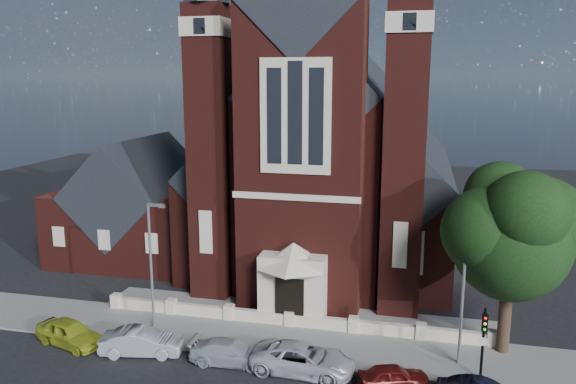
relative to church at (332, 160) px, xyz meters
name	(u,v)px	position (x,y,z in m)	size (l,w,h in m)	color
ground	(315,280)	(0.00, -7.94, -8.19)	(120.00, 120.00, 0.00)	black
pavement_strip	(282,341)	(0.00, -18.44, -8.19)	(60.00, 5.00, 0.12)	gray
forecourt_paving	(297,314)	(0.00, -14.44, -8.19)	(26.00, 3.00, 0.14)	gray
forecourt_wall	(290,327)	(0.00, -16.44, -8.19)	(24.00, 0.40, 0.90)	beige
church	(332,160)	(0.00, 0.00, 0.00)	(20.01, 34.90, 29.20)	#491813
parish_hall	(141,209)	(-16.00, -4.94, -4.17)	(12.00, 12.20, 10.24)	#491813
street_tree	(514,236)	(12.60, -17.23, -1.23)	(6.40, 6.60, 10.70)	black
street_lamp_left	(152,260)	(-7.91, -18.94, -3.59)	(1.16, 0.22, 8.09)	gray
street_lamp_right	(465,285)	(10.09, -18.94, -3.59)	(1.16, 0.22, 8.09)	gray
traffic_signal	(484,335)	(11.00, -20.52, -5.60)	(0.28, 0.42, 4.00)	black
car_lime_van	(70,333)	(-11.93, -21.75, -7.43)	(1.79, 4.44, 1.51)	#A1B023
car_silver_a	(142,342)	(-7.31, -21.83, -7.43)	(1.59, 4.56, 1.50)	#97999E
car_silver_b	(230,352)	(-2.12, -21.65, -7.53)	(1.83, 4.49, 1.30)	#B0B2B9
car_white_suv	(303,359)	(1.94, -21.65, -7.42)	(2.55, 5.53, 1.54)	silver
car_dark_red	(394,377)	(6.68, -22.12, -7.57)	(1.45, 3.61, 1.23)	#59110F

